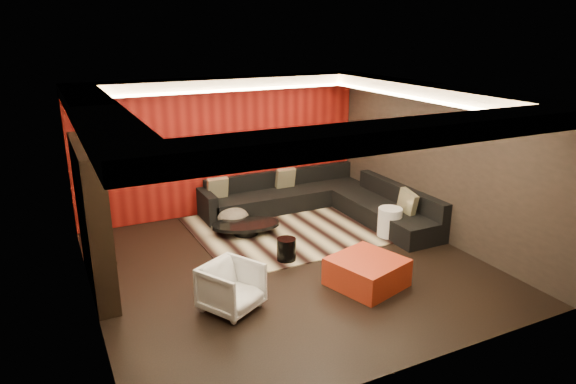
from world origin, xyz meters
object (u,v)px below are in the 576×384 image
drum_stool (286,249)px  armchair (231,287)px  coffee_table (246,228)px  white_side_table (390,222)px  orange_ottoman (367,272)px  sectional_sofa (323,202)px

drum_stool → armchair: armchair is taller
coffee_table → drum_stool: (0.19, -1.35, 0.08)m
white_side_table → orange_ottoman: size_ratio=0.57×
drum_stool → orange_ottoman: (0.72, -1.30, 0.01)m
drum_stool → sectional_sofa: bearing=45.4°
coffee_table → armchair: size_ratio=1.74×
coffee_table → drum_stool: size_ratio=3.39×
white_side_table → drum_stool: bearing=-177.5°
orange_ottoman → armchair: 2.09m
orange_ottoman → sectional_sofa: (0.96, 3.00, 0.05)m
coffee_table → sectional_sofa: sectional_sofa is taller
coffee_table → white_side_table: size_ratio=2.30×
coffee_table → armchair: 2.68m
coffee_table → sectional_sofa: bearing=10.5°
orange_ottoman → armchair: (-2.07, 0.24, 0.12)m
white_side_table → sectional_sofa: sectional_sofa is taller
white_side_table → orange_ottoman: bearing=-136.5°
coffee_table → sectional_sofa: (1.87, 0.35, 0.14)m
orange_ottoman → drum_stool: bearing=119.0°
white_side_table → sectional_sofa: bearing=107.4°
coffee_table → armchair: bearing=-115.8°
orange_ottoman → armchair: size_ratio=1.32×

